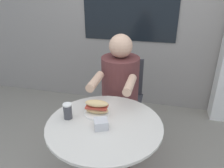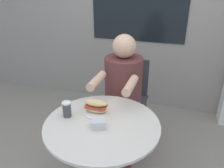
% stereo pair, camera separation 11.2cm
% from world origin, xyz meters
% --- Properties ---
extents(storefront_wall, '(8.00, 0.09, 2.80)m').
position_xyz_m(storefront_wall, '(-0.00, 1.68, 1.40)').
color(storefront_wall, gray).
rests_on(storefront_wall, ground_plane).
extents(cafe_table, '(0.81, 0.81, 0.73)m').
position_xyz_m(cafe_table, '(0.00, 0.00, 0.54)').
color(cafe_table, beige).
rests_on(cafe_table, ground_plane).
extents(diner_chair, '(0.38, 0.38, 0.87)m').
position_xyz_m(diner_chair, '(-0.02, 0.94, 0.52)').
color(diner_chair, '#333338').
rests_on(diner_chair, ground_plane).
extents(seated_diner, '(0.35, 0.63, 1.21)m').
position_xyz_m(seated_diner, '(-0.02, 0.59, 0.53)').
color(seated_diner, brown).
rests_on(seated_diner, ground_plane).
extents(sandwich_on_plate, '(0.19, 0.19, 0.11)m').
position_xyz_m(sandwich_on_plate, '(-0.09, 0.11, 0.78)').
color(sandwich_on_plate, white).
rests_on(sandwich_on_plate, cafe_table).
extents(drink_cup, '(0.06, 0.06, 0.12)m').
position_xyz_m(drink_cup, '(-0.27, 0.00, 0.79)').
color(drink_cup, '#424247').
rests_on(drink_cup, cafe_table).
extents(napkin_box, '(0.12, 0.12, 0.06)m').
position_xyz_m(napkin_box, '(-0.01, -0.05, 0.76)').
color(napkin_box, silver).
rests_on(napkin_box, cafe_table).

